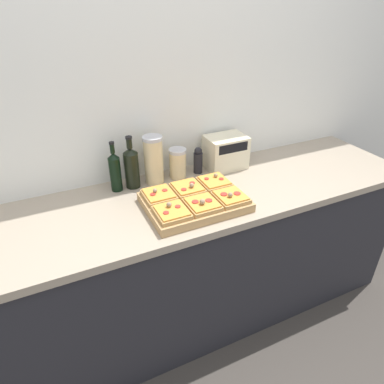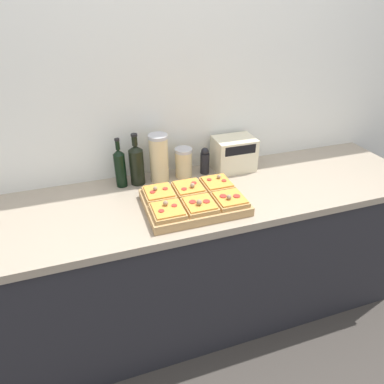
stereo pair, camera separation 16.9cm
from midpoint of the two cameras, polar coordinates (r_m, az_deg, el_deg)
ground_plane at (r=2.20m, az=0.92°, el=-25.25°), size 12.00×12.00×0.00m
wall_back at (r=1.95m, az=-7.74°, el=13.36°), size 6.00×0.06×2.50m
kitchen_counter at (r=2.05m, az=-2.97°, el=-11.38°), size 2.63×0.67×0.89m
cutting_board at (r=1.69m, az=-2.43°, el=-1.77°), size 0.48×0.35×0.04m
pizza_slice_back_left at (r=1.69m, az=-8.41°, el=-0.56°), size 0.15×0.16×0.05m
pizza_slice_back_center at (r=1.74m, az=-3.52°, el=0.56°), size 0.15×0.16×0.05m
pizza_slice_back_right at (r=1.79m, az=1.06°, el=1.62°), size 0.15×0.16×0.05m
pizza_slice_front_left at (r=1.56m, az=-6.52°, el=-3.42°), size 0.15×0.16×0.05m
pizza_slice_front_center at (r=1.60m, az=-1.29°, el=-2.14°), size 0.15×0.16×0.06m
pizza_slice_front_right at (r=1.66m, az=3.59°, el=-0.91°), size 0.15×0.16×0.05m
olive_oil_bottle at (r=1.85m, az=-15.29°, el=3.33°), size 0.06×0.06×0.27m
wine_bottle at (r=1.86m, az=-12.64°, el=4.06°), size 0.08×0.08×0.29m
grain_jar_tall at (r=1.88m, az=-9.01°, el=5.27°), size 0.11×0.11×0.27m
grain_jar_short at (r=1.93m, az=-4.90°, el=4.76°), size 0.10×0.10×0.17m
pepper_mill at (r=1.98m, az=-1.43°, el=5.23°), size 0.05×0.05×0.16m
toaster_oven at (r=2.04m, az=3.25°, el=6.62°), size 0.26×0.17×0.19m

